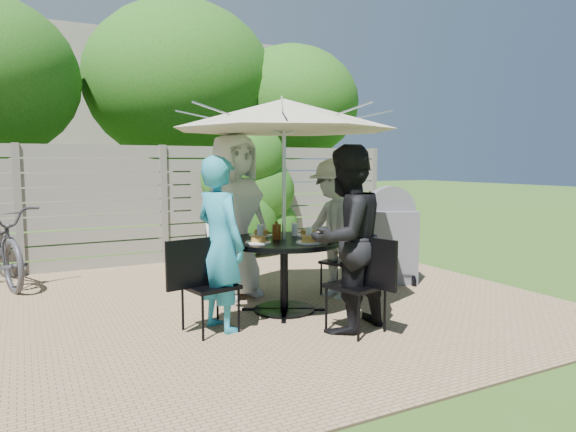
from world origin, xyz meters
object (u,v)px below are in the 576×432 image
person_left (220,244)px  plate_right (308,234)px  glass_right (294,229)px  bbq_grill (389,239)px  plate_left (258,241)px  chair_right (342,275)px  chair_back (228,272)px  person_right (336,229)px  glass_back (260,231)px  chair_left (209,305)px  chair_front (357,305)px  coffee_cup (277,231)px  person_back (234,216)px  plate_back (261,233)px  person_front (346,239)px  patio_table (284,262)px  umbrella (284,115)px  plate_front (309,241)px  plate_extra (317,238)px  syrup_jug (277,232)px  glass_front (309,234)px

person_left → plate_right: size_ratio=6.33×
glass_right → bbq_grill: size_ratio=0.11×
plate_left → chair_right: bearing=17.1°
chair_back → chair_right: size_ratio=1.11×
person_right → glass_back: 0.97m
chair_left → plate_right: (1.27, 0.39, 0.54)m
bbq_grill → glass_right: bearing=-147.8°
chair_left → chair_front: size_ratio=0.98×
chair_right → glass_back: bearing=-21.4°
coffee_cup → bbq_grill: bearing=9.3°
person_back → plate_back: bearing=-90.0°
chair_right → bbq_grill: 0.98m
person_front → glass_back: person_front is taller
person_front → person_right: 1.18m
patio_table → chair_front: (0.28, -0.92, -0.27)m
chair_front → person_front: bearing=1.1°
glass_right → glass_back: bearing=174.0°
glass_back → chair_right: bearing=3.5°
person_back → person_right: person_back is taller
umbrella → chair_right: size_ratio=3.42×
plate_front → glass_right: (0.11, 0.52, 0.05)m
umbrella → coffee_cup: bearing=82.6°
person_front → plate_extra: (0.02, 0.56, -0.07)m
plate_left → syrup_jug: size_ratio=1.62×
patio_table → person_left: size_ratio=0.91×
plate_back → bbq_grill: bearing=5.5°
chair_left → plate_front: size_ratio=3.48×
plate_left → syrup_jug: bearing=26.5°
chair_left → chair_front: 1.37m
person_left → glass_back: person_left is taller
plate_extra → bbq_grill: bearing=26.2°
person_left → umbrella: bearing=-90.0°
person_front → plate_extra: bearing=-108.8°
plate_left → plate_right: (0.69, 0.21, 0.00)m
plate_extra → glass_back: 0.63m
chair_back → plate_back: chair_back is taller
plate_right → coffee_cup: (-0.31, 0.13, 0.04)m
glass_back → plate_front: bearing=-63.4°
chair_right → glass_front: (-0.74, -0.50, 0.60)m
chair_back → syrup_jug: bearing=-1.7°
patio_table → plate_front: 0.44m
chair_back → plate_right: chair_back is taller
glass_right → patio_table: bearing=-141.0°
plate_left → plate_front: (0.45, -0.24, 0.00)m
person_front → chair_right: 1.42m
chair_back → bbq_grill: 2.15m
chair_front → plate_back: (-0.39, 1.27, 0.53)m
syrup_jug → plate_back: bearing=96.1°
person_right → chair_left: bearing=-90.0°
plate_right → syrup_jug: bearing=-169.8°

